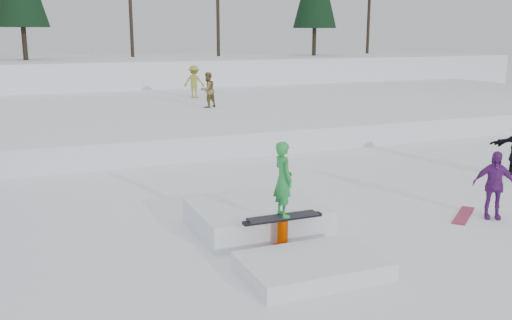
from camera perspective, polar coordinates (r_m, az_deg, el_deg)
name	(u,v)px	position (r m, az deg, el deg)	size (l,w,h in m)	color
ground	(271,233)	(11.91, 1.49, -7.33)	(120.00, 120.00, 0.00)	white
snow_berm	(91,76)	(40.57, -16.22, 8.07)	(60.00, 14.00, 2.40)	white
snow_midrise	(129,114)	(26.86, -12.60, 4.48)	(50.00, 18.00, 0.80)	white
walker_olive	(208,90)	(25.55, -4.85, 6.99)	(0.76, 0.59, 1.56)	brown
walker_ygreen	(194,82)	(29.46, -6.20, 7.79)	(1.06, 0.61, 1.64)	olive
spectator_purple	(494,185)	(13.68, 22.68, -2.31)	(0.90, 0.37, 1.53)	#67217D
loose_board_red	(463,215)	(13.80, 20.02, -5.22)	(1.40, 0.28, 0.03)	maroon
jib_rail_feature	(270,226)	(11.42, 1.44, -6.59)	(2.60, 4.40, 2.11)	white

